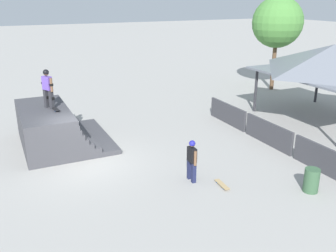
{
  "coord_description": "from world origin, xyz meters",
  "views": [
    {
      "loc": [
        14.08,
        -2.84,
        6.43
      ],
      "look_at": [
        -0.14,
        3.82,
        0.95
      ],
      "focal_mm": 40.0,
      "sensor_mm": 36.0,
      "label": 1
    }
  ],
  "objects_px": {
    "skateboard_on_deck": "(56,109)",
    "tree_beside_pavilion": "(277,23)",
    "trash_bin": "(311,180)",
    "skater_on_deck": "(47,86)",
    "bystander_walking": "(192,157)",
    "skateboard_on_ground": "(222,185)"
  },
  "relations": [
    {
      "from": "skater_on_deck",
      "to": "skateboard_on_deck",
      "type": "bearing_deg",
      "value": -8.42
    },
    {
      "from": "bystander_walking",
      "to": "skateboard_on_ground",
      "type": "height_order",
      "value": "bystander_walking"
    },
    {
      "from": "skateboard_on_deck",
      "to": "tree_beside_pavilion",
      "type": "xyz_separation_m",
      "value": [
        -4.74,
        15.93,
        2.9
      ]
    },
    {
      "from": "bystander_walking",
      "to": "tree_beside_pavilion",
      "type": "distance_m",
      "value": 16.18
    },
    {
      "from": "bystander_walking",
      "to": "trash_bin",
      "type": "relative_size",
      "value": 1.86
    },
    {
      "from": "skateboard_on_deck",
      "to": "trash_bin",
      "type": "height_order",
      "value": "skateboard_on_deck"
    },
    {
      "from": "skater_on_deck",
      "to": "bystander_walking",
      "type": "relative_size",
      "value": 1.09
    },
    {
      "from": "skateboard_on_deck",
      "to": "skater_on_deck",
      "type": "bearing_deg",
      "value": -164.36
    },
    {
      "from": "skater_on_deck",
      "to": "bystander_walking",
      "type": "height_order",
      "value": "skater_on_deck"
    },
    {
      "from": "bystander_walking",
      "to": "skateboard_on_ground",
      "type": "bearing_deg",
      "value": -137.11
    },
    {
      "from": "skateboard_on_deck",
      "to": "tree_beside_pavilion",
      "type": "relative_size",
      "value": 0.13
    },
    {
      "from": "skateboard_on_ground",
      "to": "tree_beside_pavilion",
      "type": "height_order",
      "value": "tree_beside_pavilion"
    },
    {
      "from": "bystander_walking",
      "to": "skater_on_deck",
      "type": "bearing_deg",
      "value": 35.4
    },
    {
      "from": "skater_on_deck",
      "to": "trash_bin",
      "type": "distance_m",
      "value": 11.31
    },
    {
      "from": "skateboard_on_ground",
      "to": "trash_bin",
      "type": "xyz_separation_m",
      "value": [
        1.6,
        2.56,
        0.37
      ]
    },
    {
      "from": "skateboard_on_ground",
      "to": "bystander_walking",
      "type": "bearing_deg",
      "value": -132.71
    },
    {
      "from": "tree_beside_pavilion",
      "to": "trash_bin",
      "type": "distance_m",
      "value": 15.87
    },
    {
      "from": "bystander_walking",
      "to": "skateboard_on_deck",
      "type": "bearing_deg",
      "value": 36.42
    },
    {
      "from": "skateboard_on_deck",
      "to": "bystander_walking",
      "type": "bearing_deg",
      "value": 30.29
    },
    {
      "from": "skateboard_on_deck",
      "to": "skateboard_on_ground",
      "type": "bearing_deg",
      "value": 31.27
    },
    {
      "from": "skater_on_deck",
      "to": "trash_bin",
      "type": "relative_size",
      "value": 2.03
    },
    {
      "from": "skater_on_deck",
      "to": "bystander_walking",
      "type": "distance_m",
      "value": 7.28
    }
  ]
}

